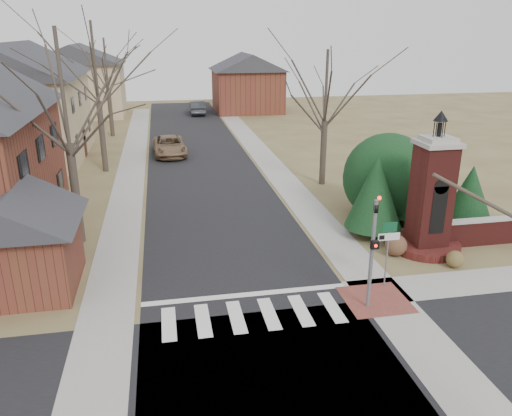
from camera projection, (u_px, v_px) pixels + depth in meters
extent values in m
plane|color=brown|center=(257.00, 328.00, 17.26)|extent=(120.00, 120.00, 0.00)
cube|color=black|center=(202.00, 166.00, 37.60)|extent=(8.00, 70.00, 0.01)
cube|color=black|center=(277.00, 385.00, 14.48)|extent=(120.00, 8.00, 0.01)
cube|color=silver|center=(253.00, 315.00, 18.00)|extent=(8.00, 2.20, 0.02)
cube|color=silver|center=(246.00, 295.00, 19.38)|extent=(8.00, 0.35, 0.02)
cube|color=gray|center=(269.00, 163.00, 38.51)|extent=(2.00, 60.00, 0.02)
cube|color=gray|center=(131.00, 170.00, 36.68)|extent=(2.00, 60.00, 0.02)
cube|color=brown|center=(375.00, 300.00, 19.03)|extent=(2.40, 2.40, 0.02)
cylinder|color=slate|center=(372.00, 256.00, 17.86)|extent=(0.14, 0.14, 4.20)
imported|color=black|center=(376.00, 204.00, 17.20)|extent=(0.15, 0.18, 0.90)
sphere|color=#FF0C05|center=(379.00, 198.00, 16.90)|extent=(0.14, 0.14, 0.14)
cube|color=black|center=(375.00, 245.00, 17.53)|extent=(0.28, 0.16, 0.30)
sphere|color=#FF0C05|center=(376.00, 246.00, 17.44)|extent=(0.11, 0.11, 0.11)
cylinder|color=slate|center=(387.00, 256.00, 19.66)|extent=(0.06, 0.06, 2.60)
cube|color=silver|center=(389.00, 237.00, 19.35)|extent=(0.90, 0.03, 0.30)
cube|color=black|center=(382.00, 237.00, 19.28)|extent=(0.22, 0.02, 0.18)
cube|color=#0F4729|center=(390.00, 227.00, 19.21)|extent=(0.60, 0.03, 0.40)
cylinder|color=#591D1A|center=(425.00, 245.00, 23.41)|extent=(3.20, 3.20, 0.36)
cube|color=#591D1A|center=(431.00, 199.00, 22.62)|extent=(1.50, 1.50, 5.00)
cube|color=black|center=(438.00, 210.00, 22.06)|extent=(0.70, 0.10, 2.20)
cube|color=gray|center=(438.00, 143.00, 21.76)|extent=(1.70, 1.70, 0.20)
cube|color=gray|center=(438.00, 139.00, 21.69)|extent=(1.30, 1.30, 0.20)
cylinder|color=black|center=(439.00, 130.00, 21.56)|extent=(0.20, 0.20, 0.60)
cone|color=black|center=(441.00, 116.00, 21.35)|extent=(0.64, 0.64, 0.45)
cube|color=#591D1A|center=(512.00, 230.00, 24.06)|extent=(7.50, 0.40, 1.20)
cube|color=tan|center=(21.00, 118.00, 38.76)|extent=(9.00, 12.00, 6.40)
cube|color=brown|center=(22.00, 256.00, 19.45)|extent=(4.00, 4.00, 2.80)
cube|color=tan|center=(80.00, 90.00, 58.51)|extent=(10.00, 8.00, 6.00)
cube|color=tan|center=(47.00, 56.00, 55.19)|extent=(0.75, 0.75, 3.08)
cube|color=brown|center=(247.00, 91.00, 62.20)|extent=(8.00, 8.00, 5.00)
cube|color=brown|center=(231.00, 64.00, 59.18)|extent=(0.75, 0.75, 2.80)
cylinder|color=#473D33|center=(372.00, 231.00, 24.92)|extent=(0.20, 0.20, 0.50)
cone|color=black|center=(375.00, 192.00, 24.22)|extent=(2.80, 2.80, 3.60)
cylinder|color=#473D33|center=(421.00, 218.00, 26.61)|extent=(0.20, 0.20, 0.50)
cone|color=black|center=(426.00, 176.00, 25.81)|extent=(3.40, 3.40, 4.20)
cylinder|color=#473D33|center=(466.00, 222.00, 26.03)|extent=(0.20, 0.20, 0.50)
cone|color=black|center=(470.00, 192.00, 25.48)|extent=(2.40, 2.40, 2.80)
sphere|color=black|center=(388.00, 174.00, 26.82)|extent=(4.80, 4.80, 4.80)
cylinder|color=#473D33|center=(76.00, 194.00, 23.53)|extent=(0.40, 0.40, 4.83)
cylinder|color=#473D33|center=(102.00, 137.00, 35.51)|extent=(0.40, 0.40, 5.04)
cylinder|color=#473D33|center=(111.00, 113.00, 47.55)|extent=(0.40, 0.40, 4.41)
cylinder|color=#473D33|center=(323.00, 153.00, 32.66)|extent=(0.40, 0.40, 4.20)
imported|color=#846548|center=(170.00, 146.00, 40.73)|extent=(2.78, 5.58, 1.52)
imported|color=#35393D|center=(197.00, 108.00, 60.34)|extent=(1.76, 4.91, 1.61)
sphere|color=brown|center=(396.00, 245.00, 22.63)|extent=(1.00, 1.00, 1.00)
sphere|color=brown|center=(455.00, 259.00, 21.54)|extent=(0.75, 0.75, 0.75)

